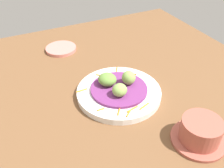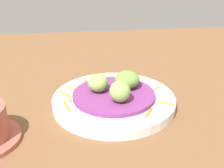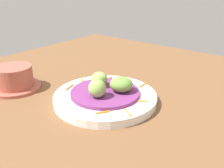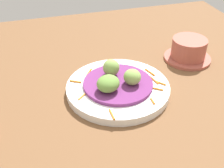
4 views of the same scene
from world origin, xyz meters
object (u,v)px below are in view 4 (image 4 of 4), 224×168
object	(u,v)px
terracotta_bowl	(188,50)
guac_scoop_center	(132,77)
guac_scoop_right	(111,68)
guac_scoop_left	(108,83)
main_plate	(117,89)

from	to	relation	value
terracotta_bowl	guac_scoop_center	bearing A→B (deg)	-152.49
terracotta_bowl	guac_scoop_right	bearing A→B (deg)	-166.43
guac_scoop_left	guac_scoop_right	xyz separation A→B (cm)	(2.40, 5.70, 0.34)
main_plate	guac_scoop_left	world-z (taller)	guac_scoop_left
guac_scoop_right	main_plate	bearing A→B (deg)	-82.81
guac_scoop_left	guac_scoop_right	distance (cm)	6.19
main_plate	terracotta_bowl	xyz separation A→B (cm)	(24.15, 9.48, 1.94)
guac_scoop_center	terracotta_bowl	size ratio (longest dim) A/B	0.32
guac_scoop_center	guac_scoop_right	size ratio (longest dim) A/B	1.00
main_plate	guac_scoop_right	size ratio (longest dim) A/B	5.90
main_plate	terracotta_bowl	bearing A→B (deg)	21.43
guac_scoop_left	terracotta_bowl	size ratio (longest dim) A/B	0.42
guac_scoop_center	terracotta_bowl	world-z (taller)	same
terracotta_bowl	guac_scoop_left	bearing A→B (deg)	-156.68
main_plate	guac_scoop_center	distance (cm)	5.11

